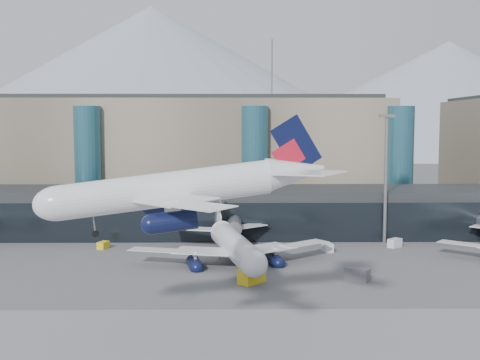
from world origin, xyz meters
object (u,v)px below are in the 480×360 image
Objects in this scene: jet_parked_mid at (231,235)px; veh_g at (327,247)px; lightmast_mid at (386,171)px; veh_d at (395,243)px; veh_b at (103,245)px; hero_jet at (195,178)px; veh_c at (357,274)px; veh_h at (252,275)px.

jet_parked_mid reaches higher than veh_g.
lightmast_mid is 0.69× the size of jet_parked_mid.
lightmast_mid is at bearing 112.51° from veh_g.
jet_parked_mid is 12.76× the size of veh_d.
jet_parked_mid is 15.59× the size of veh_b.
veh_c is (22.79, 26.15, -17.03)m from hero_jet.
hero_jet is at bearing 163.14° from jet_parked_mid.
lightmast_mid is 65.01m from hero_jet.
veh_b is at bearing 90.42° from veh_h.
veh_d is at bearing -4.86° from veh_h.
hero_jet is 42.02m from jet_parked_mid.
hero_jet reaches higher than jet_parked_mid.
lightmast_mid is 8.84× the size of veh_d.
hero_jet is at bearing -166.35° from veh_d.
hero_jet is 64.37m from veh_d.
veh_h is at bearing -179.45° from veh_d.
jet_parked_mid is at bearing 158.18° from veh_d.
veh_h is (6.75, 25.15, -16.89)m from hero_jet.
veh_h is at bearing -179.51° from jet_parked_mid.
jet_parked_mid reaches higher than veh_h.
veh_b is at bearing 104.08° from hero_jet.
veh_h is at bearing -43.49° from veh_g.
veh_g is (21.58, 47.21, -17.23)m from hero_jet.
veh_d is at bearing -70.27° from veh_b.
veh_d is at bearing 96.22° from veh_g.
veh_g is at bearing -147.93° from lightmast_mid.
veh_h is (-14.83, -22.05, 0.35)m from veh_g.
veh_g is 0.66× the size of veh_h.
veh_d is 1.07× the size of veh_g.
lightmast_mid reaches higher than veh_d.
veh_h is (-27.50, -29.99, -13.28)m from lightmast_mid.
veh_c is at bearing -43.60° from veh_h.
lightmast_mid reaches higher than jet_parked_mid.
hero_jet is at bearing -121.84° from lightmast_mid.
veh_g is at bearing -78.62° from jet_parked_mid.
hero_jet reaches higher than veh_c.
veh_c is 0.87× the size of veh_h.
jet_parked_mid is 10.31× the size of veh_c.
veh_b is at bearing 139.00° from veh_d.
hero_jet is 54.69m from veh_g.
veh_b is (-20.79, 50.32, -17.34)m from hero_jet.
veh_b is 0.82× the size of veh_d.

